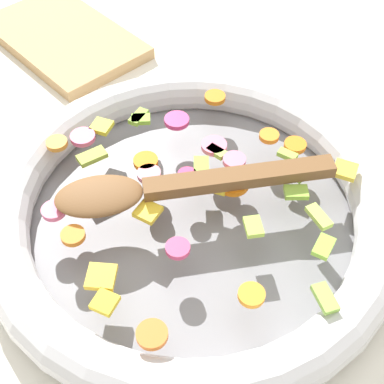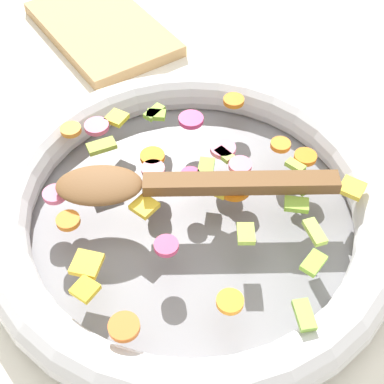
# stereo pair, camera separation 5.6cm
# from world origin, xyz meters

# --- Properties ---
(ground_plane) EXTENTS (4.00, 4.00, 0.00)m
(ground_plane) POSITION_xyz_m (0.00, 0.00, 0.00)
(ground_plane) COLOR silver
(skillet) EXTENTS (0.45, 0.45, 0.05)m
(skillet) POSITION_xyz_m (0.00, 0.00, 0.02)
(skillet) COLOR slate
(skillet) RESTS_ON ground_plane
(chopped_vegetables) EXTENTS (0.36, 0.32, 0.01)m
(chopped_vegetables) POSITION_xyz_m (0.01, -0.00, 0.05)
(chopped_vegetables) COLOR orange
(chopped_vegetables) RESTS_ON skillet
(wooden_spoon) EXTENTS (0.19, 0.27, 0.01)m
(wooden_spoon) POSITION_xyz_m (0.01, 0.02, 0.06)
(wooden_spoon) COLOR brown
(wooden_spoon) RESTS_ON chopped_vegetables
(cutting_board) EXTENTS (0.25, 0.15, 0.02)m
(cutting_board) POSITION_xyz_m (0.39, -0.09, 0.01)
(cutting_board) COLOR tan
(cutting_board) RESTS_ON ground_plane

